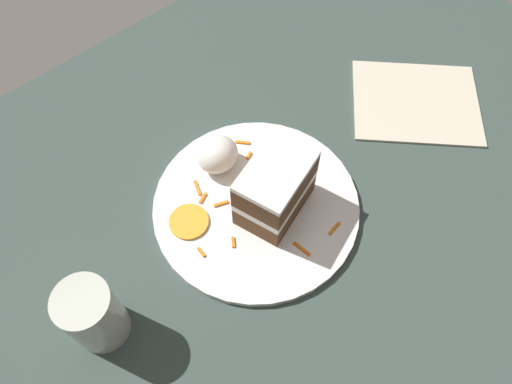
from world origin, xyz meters
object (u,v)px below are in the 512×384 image
at_px(drinking_glass, 95,317).
at_px(cake_slice, 275,188).
at_px(menu_card, 414,101).
at_px(cream_dollop, 217,155).
at_px(orange_garnish, 189,222).
at_px(plate, 256,206).

bearing_deg(drinking_glass, cake_slice, -3.13).
bearing_deg(menu_card, drinking_glass, 133.64).
bearing_deg(cream_dollop, menu_card, -18.64).
bearing_deg(drinking_glass, menu_card, -1.74).
height_order(cake_slice, cream_dollop, cake_slice).
height_order(cream_dollop, menu_card, cream_dollop).
xyz_separation_m(cake_slice, orange_garnish, (-0.10, 0.06, -0.04)).
bearing_deg(orange_garnish, menu_card, -8.36).
distance_m(orange_garnish, menu_card, 0.41).
height_order(plate, cream_dollop, cream_dollop).
xyz_separation_m(cake_slice, menu_card, (0.30, -0.00, -0.05)).
distance_m(cake_slice, menu_card, 0.30).
xyz_separation_m(plate, drinking_glass, (-0.25, -0.00, 0.04)).
bearing_deg(plate, cake_slice, -47.40).
xyz_separation_m(plate, cake_slice, (0.02, -0.02, 0.05)).
height_order(orange_garnish, drinking_glass, drinking_glass).
distance_m(cake_slice, orange_garnish, 0.13).
xyz_separation_m(orange_garnish, menu_card, (0.40, -0.06, -0.01)).
height_order(orange_garnish, menu_card, orange_garnish).
bearing_deg(orange_garnish, drinking_glass, -165.55).
relative_size(orange_garnish, drinking_glass, 0.52).
bearing_deg(cake_slice, cream_dollop, 170.45).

